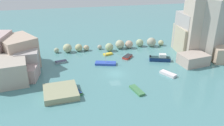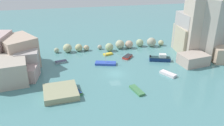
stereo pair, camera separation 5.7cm
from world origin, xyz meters
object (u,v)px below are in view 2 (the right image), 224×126
(moored_boat_6, at_px, (127,57))
(moored_boat_7, at_px, (108,54))
(moored_boat_3, at_px, (61,62))
(moored_boat_4, at_px, (78,92))
(moored_boat_1, at_px, (160,58))
(moored_boat_2, at_px, (106,63))
(stone_dock, at_px, (61,92))
(moored_boat_0, at_px, (168,74))
(moored_boat_5, at_px, (137,90))

(moored_boat_6, xyz_separation_m, moored_boat_7, (-4.84, 3.17, -0.09))
(moored_boat_3, height_order, moored_boat_4, moored_boat_3)
(moored_boat_1, xyz_separation_m, moored_boat_2, (-14.63, 0.63, -0.39))
(moored_boat_3, distance_m, moored_boat_7, 13.33)
(stone_dock, height_order, moored_boat_2, moored_boat_2)
(moored_boat_1, relative_size, moored_boat_6, 1.70)
(moored_boat_3, xyz_separation_m, moored_boat_6, (17.83, -0.20, 0.03))
(stone_dock, distance_m, moored_boat_4, 3.43)
(moored_boat_0, bearing_deg, moored_boat_4, 68.65)
(stone_dock, xyz_separation_m, moored_boat_5, (15.42, -1.79, -0.36))
(stone_dock, height_order, moored_boat_7, stone_dock)
(stone_dock, bearing_deg, moored_boat_5, -6.64)
(moored_boat_6, bearing_deg, stone_dock, 173.42)
(moored_boat_3, bearing_deg, moored_boat_4, 89.79)
(moored_boat_6, relative_size, moored_boat_7, 1.20)
(moored_boat_3, xyz_separation_m, moored_boat_4, (3.28, -15.76, -0.02))
(moored_boat_0, bearing_deg, moored_boat_7, 6.30)
(moored_boat_0, height_order, moored_boat_6, moored_boat_6)
(moored_boat_4, bearing_deg, moored_boat_6, 114.10)
(moored_boat_0, relative_size, moored_boat_6, 1.21)
(moored_boat_2, height_order, moored_boat_7, moored_boat_2)
(moored_boat_2, bearing_deg, moored_boat_7, -90.36)
(stone_dock, xyz_separation_m, moored_boat_4, (3.41, -0.01, -0.34))
(moored_boat_0, distance_m, moored_boat_4, 21.62)
(stone_dock, bearing_deg, moored_boat_2, 47.88)
(moored_boat_5, relative_size, moored_boat_7, 1.58)
(moored_boat_2, bearing_deg, moored_boat_1, -166.90)
(stone_dock, distance_m, moored_boat_6, 23.76)
(moored_boat_7, bearing_deg, moored_boat_2, -124.83)
(stone_dock, bearing_deg, moored_boat_1, 24.67)
(moored_boat_4, bearing_deg, moored_boat_2, 124.85)
(moored_boat_7, bearing_deg, moored_boat_0, -71.17)
(moored_boat_0, bearing_deg, moored_boat_1, -40.54)
(moored_boat_1, bearing_deg, moored_boat_5, -110.65)
(moored_boat_0, bearing_deg, moored_boat_5, 89.56)
(moored_boat_1, distance_m, moored_boat_2, 14.65)
(moored_boat_3, distance_m, moored_boat_4, 16.10)
(moored_boat_2, relative_size, moored_boat_6, 1.66)
(moored_boat_1, height_order, moored_boat_2, moored_boat_2)
(moored_boat_5, relative_size, moored_boat_6, 1.31)
(moored_boat_2, distance_m, moored_boat_4, 14.88)
(moored_boat_0, bearing_deg, stone_dock, 67.26)
(stone_dock, bearing_deg, moored_boat_6, 40.91)
(moored_boat_1, relative_size, moored_boat_7, 2.04)
(moored_boat_4, height_order, moored_boat_5, moored_boat_4)
(moored_boat_5, bearing_deg, stone_dock, 69.36)
(moored_boat_0, relative_size, moored_boat_3, 1.28)
(moored_boat_1, height_order, moored_boat_6, moored_boat_1)
(moored_boat_0, height_order, moored_boat_3, moored_boat_0)
(moored_boat_1, distance_m, moored_boat_4, 25.56)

